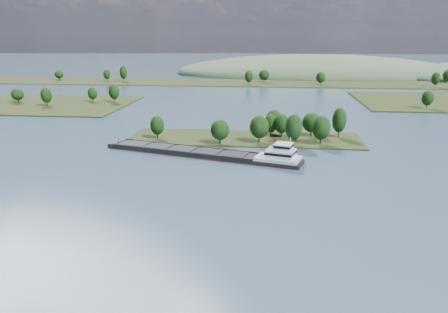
# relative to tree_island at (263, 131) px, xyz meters

# --- Properties ---
(ground) EXTENTS (1800.00, 1800.00, 0.00)m
(ground) POSITION_rel_tree_island_xyz_m (-7.87, -58.86, -3.97)
(ground) COLOR #354B5B
(ground) RESTS_ON ground
(tree_island) EXTENTS (100.00, 31.04, 14.35)m
(tree_island) POSITION_rel_tree_island_xyz_m (0.00, 0.00, 0.00)
(tree_island) COLOR #252F15
(tree_island) RESTS_ON ground
(back_shoreline) EXTENTS (900.00, 60.00, 15.80)m
(back_shoreline) POSITION_rel_tree_island_xyz_m (0.33, 220.90, -3.26)
(back_shoreline) COLOR #252F15
(back_shoreline) RESTS_ON ground
(hill_west) EXTENTS (320.00, 160.00, 44.00)m
(hill_west) POSITION_rel_tree_island_xyz_m (52.13, 321.14, -3.97)
(hill_west) COLOR #44593D
(hill_west) RESTS_ON ground
(cargo_barge) EXTENTS (77.44, 30.50, 10.54)m
(cargo_barge) POSITION_rel_tree_island_xyz_m (-17.71, -28.67, -2.64)
(cargo_barge) COLOR black
(cargo_barge) RESTS_ON ground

